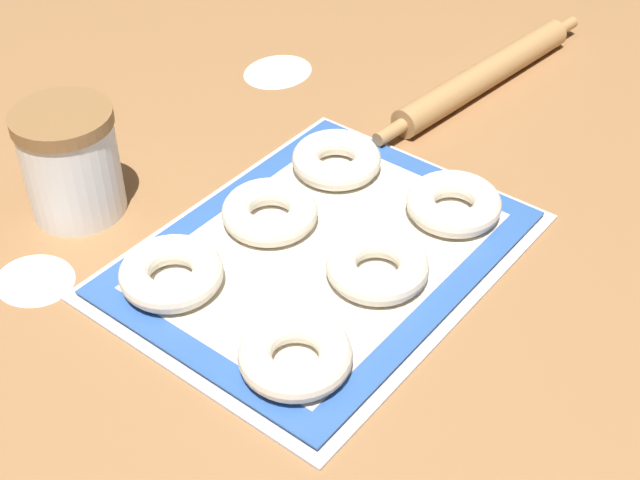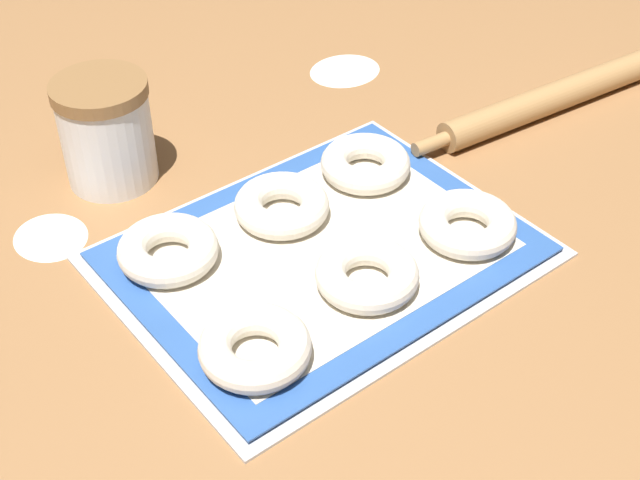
{
  "view_description": "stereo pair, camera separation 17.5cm",
  "coord_description": "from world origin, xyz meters",
  "px_view_note": "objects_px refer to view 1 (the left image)",
  "views": [
    {
      "loc": [
        -0.59,
        -0.46,
        0.65
      ],
      "look_at": [
        -0.0,
        -0.0,
        0.03
      ],
      "focal_mm": 50.0,
      "sensor_mm": 36.0,
      "label": 1
    },
    {
      "loc": [
        -0.47,
        -0.59,
        0.65
      ],
      "look_at": [
        -0.0,
        -0.0,
        0.03
      ],
      "focal_mm": 50.0,
      "sensor_mm": 36.0,
      "label": 2
    }
  ],
  "objects_px": {
    "baking_tray": "(320,256)",
    "bagel_back_right": "(336,159)",
    "rolling_pin": "(485,75)",
    "bagel_front_center": "(380,264)",
    "bagel_front_right": "(454,203)",
    "bagel_front_left": "(295,355)",
    "bagel_back_center": "(269,212)",
    "bagel_back_left": "(171,273)",
    "flour_canister": "(71,162)"
  },
  "relations": [
    {
      "from": "rolling_pin",
      "to": "bagel_back_left",
      "type": "bearing_deg",
      "value": 175.87
    },
    {
      "from": "bagel_front_left",
      "to": "bagel_front_center",
      "type": "height_order",
      "value": "same"
    },
    {
      "from": "baking_tray",
      "to": "bagel_back_center",
      "type": "bearing_deg",
      "value": 88.0
    },
    {
      "from": "bagel_front_center",
      "to": "flour_canister",
      "type": "xyz_separation_m",
      "value": [
        -0.11,
        0.36,
        0.04
      ]
    },
    {
      "from": "bagel_front_right",
      "to": "bagel_back_center",
      "type": "relative_size",
      "value": 1.0
    },
    {
      "from": "rolling_pin",
      "to": "bagel_front_center",
      "type": "bearing_deg",
      "value": -164.21
    },
    {
      "from": "bagel_front_right",
      "to": "rolling_pin",
      "type": "xyz_separation_m",
      "value": [
        0.29,
        0.13,
        -0.01
      ]
    },
    {
      "from": "flour_canister",
      "to": "bagel_front_left",
      "type": "bearing_deg",
      "value": -96.68
    },
    {
      "from": "baking_tray",
      "to": "bagel_front_right",
      "type": "relative_size",
      "value": 4.1
    },
    {
      "from": "rolling_pin",
      "to": "bagel_back_right",
      "type": "bearing_deg",
      "value": 173.97
    },
    {
      "from": "bagel_back_center",
      "to": "bagel_front_left",
      "type": "bearing_deg",
      "value": -132.76
    },
    {
      "from": "flour_canister",
      "to": "rolling_pin",
      "type": "xyz_separation_m",
      "value": [
        0.55,
        -0.23,
        -0.05
      ]
    },
    {
      "from": "flour_canister",
      "to": "rolling_pin",
      "type": "relative_size",
      "value": 0.29
    },
    {
      "from": "bagel_back_center",
      "to": "rolling_pin",
      "type": "xyz_separation_m",
      "value": [
        0.44,
        -0.03,
        -0.01
      ]
    },
    {
      "from": "bagel_back_center",
      "to": "bagel_back_right",
      "type": "distance_m",
      "value": 0.13
    },
    {
      "from": "bagel_front_center",
      "to": "flour_canister",
      "type": "height_order",
      "value": "flour_canister"
    },
    {
      "from": "baking_tray",
      "to": "bagel_front_center",
      "type": "distance_m",
      "value": 0.08
    },
    {
      "from": "bagel_front_center",
      "to": "bagel_back_right",
      "type": "relative_size",
      "value": 1.0
    },
    {
      "from": "bagel_back_right",
      "to": "rolling_pin",
      "type": "xyz_separation_m",
      "value": [
        0.31,
        -0.03,
        -0.01
      ]
    },
    {
      "from": "bagel_front_left",
      "to": "rolling_pin",
      "type": "height_order",
      "value": "bagel_front_left"
    },
    {
      "from": "rolling_pin",
      "to": "baking_tray",
      "type": "bearing_deg",
      "value": -173.84
    },
    {
      "from": "baking_tray",
      "to": "bagel_back_center",
      "type": "relative_size",
      "value": 4.1
    },
    {
      "from": "bagel_back_left",
      "to": "bagel_back_center",
      "type": "relative_size",
      "value": 1.0
    },
    {
      "from": "bagel_front_center",
      "to": "rolling_pin",
      "type": "xyz_separation_m",
      "value": [
        0.43,
        0.12,
        -0.01
      ]
    },
    {
      "from": "baking_tray",
      "to": "bagel_front_right",
      "type": "xyz_separation_m",
      "value": [
        0.15,
        -0.08,
        0.02
      ]
    },
    {
      "from": "bagel_back_left",
      "to": "bagel_back_center",
      "type": "height_order",
      "value": "same"
    },
    {
      "from": "bagel_front_left",
      "to": "baking_tray",
      "type": "bearing_deg",
      "value": 30.39
    },
    {
      "from": "baking_tray",
      "to": "flour_canister",
      "type": "relative_size",
      "value": 3.38
    },
    {
      "from": "bagel_front_center",
      "to": "bagel_back_right",
      "type": "distance_m",
      "value": 0.2
    },
    {
      "from": "bagel_back_left",
      "to": "flour_canister",
      "type": "bearing_deg",
      "value": 79.93
    },
    {
      "from": "baking_tray",
      "to": "flour_canister",
      "type": "xyz_separation_m",
      "value": [
        -0.11,
        0.28,
        0.06
      ]
    },
    {
      "from": "baking_tray",
      "to": "bagel_back_left",
      "type": "bearing_deg",
      "value": 147.33
    },
    {
      "from": "bagel_front_right",
      "to": "rolling_pin",
      "type": "height_order",
      "value": "bagel_front_right"
    },
    {
      "from": "bagel_front_left",
      "to": "bagel_back_right",
      "type": "bearing_deg",
      "value": 30.58
    },
    {
      "from": "bagel_front_left",
      "to": "bagel_back_center",
      "type": "xyz_separation_m",
      "value": [
        0.15,
        0.16,
        0.0
      ]
    },
    {
      "from": "baking_tray",
      "to": "bagel_back_right",
      "type": "distance_m",
      "value": 0.16
    },
    {
      "from": "bagel_back_right",
      "to": "rolling_pin",
      "type": "distance_m",
      "value": 0.31
    },
    {
      "from": "bagel_back_right",
      "to": "bagel_back_left",
      "type": "bearing_deg",
      "value": 178.01
    },
    {
      "from": "bagel_front_right",
      "to": "rolling_pin",
      "type": "bearing_deg",
      "value": 23.63
    },
    {
      "from": "bagel_back_right",
      "to": "baking_tray",
      "type": "bearing_deg",
      "value": -149.21
    },
    {
      "from": "bagel_front_left",
      "to": "bagel_front_center",
      "type": "relative_size",
      "value": 1.0
    },
    {
      "from": "bagel_front_center",
      "to": "flour_canister",
      "type": "bearing_deg",
      "value": 107.77
    },
    {
      "from": "baking_tray",
      "to": "bagel_back_right",
      "type": "height_order",
      "value": "bagel_back_right"
    },
    {
      "from": "bagel_front_center",
      "to": "bagel_back_left",
      "type": "xyz_separation_m",
      "value": [
        -0.15,
        0.16,
        0.0
      ]
    },
    {
      "from": "bagel_back_center",
      "to": "flour_canister",
      "type": "height_order",
      "value": "flour_canister"
    },
    {
      "from": "baking_tray",
      "to": "flour_canister",
      "type": "height_order",
      "value": "flour_canister"
    },
    {
      "from": "baking_tray",
      "to": "bagel_front_center",
      "type": "bearing_deg",
      "value": -83.18
    },
    {
      "from": "bagel_back_right",
      "to": "flour_canister",
      "type": "xyz_separation_m",
      "value": [
        -0.24,
        0.2,
        0.04
      ]
    },
    {
      "from": "baking_tray",
      "to": "bagel_back_left",
      "type": "distance_m",
      "value": 0.17
    },
    {
      "from": "baking_tray",
      "to": "bagel_back_center",
      "type": "height_order",
      "value": "bagel_back_center"
    }
  ]
}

